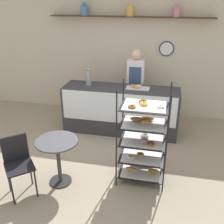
{
  "coord_description": "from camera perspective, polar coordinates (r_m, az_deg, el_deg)",
  "views": [
    {
      "loc": [
        0.87,
        -3.6,
        2.71
      ],
      "look_at": [
        0.0,
        0.47,
        0.82
      ],
      "focal_mm": 42.0,
      "sensor_mm": 36.0,
      "label": 1
    }
  ],
  "objects": [
    {
      "name": "person_worker",
      "position": [
        5.77,
        5.11,
        6.28
      ],
      "size": [
        0.36,
        0.23,
        1.65
      ],
      "color": "#282833",
      "rests_on": "ground_plane"
    },
    {
      "name": "ground_plane",
      "position": [
        4.59,
        -1.24,
        -11.75
      ],
      "size": [
        14.0,
        14.0,
        0.0
      ],
      "primitive_type": "plane",
      "color": "gray"
    },
    {
      "name": "cafe_table",
      "position": [
        4.03,
        -11.73,
        -8.46
      ],
      "size": [
        0.63,
        0.63,
        0.75
      ],
      "color": "#262628",
      "rests_on": "ground_plane"
    },
    {
      "name": "back_wall",
      "position": [
        6.19,
        3.8,
        11.92
      ],
      "size": [
        10.0,
        0.3,
        2.7
      ],
      "color": "beige",
      "rests_on": "ground_plane"
    },
    {
      "name": "cafe_chair",
      "position": [
        4.01,
        -19.87,
        -9.69
      ],
      "size": [
        0.54,
        0.54,
        0.89
      ],
      "rotation": [
        0.0,
        0.0,
        6.99
      ],
      "color": "black",
      "rests_on": "ground_plane"
    },
    {
      "name": "coffee_carafe",
      "position": [
        5.44,
        -5.15,
        7.64
      ],
      "size": [
        0.12,
        0.12,
        0.37
      ],
      "color": "gray",
      "rests_on": "display_counter"
    },
    {
      "name": "donut_tray_counter",
      "position": [
        5.31,
        5.45,
        5.39
      ],
      "size": [
        0.46,
        0.26,
        0.05
      ],
      "color": "silver",
      "rests_on": "display_counter"
    },
    {
      "name": "pastry_rack",
      "position": [
        4.0,
        6.66,
        -6.36
      ],
      "size": [
        0.72,
        0.54,
        1.55
      ],
      "color": "black",
      "rests_on": "ground_plane"
    },
    {
      "name": "display_counter",
      "position": [
        5.47,
        1.88,
        0.46
      ],
      "size": [
        2.36,
        0.66,
        0.96
      ],
      "color": "#333338",
      "rests_on": "ground_plane"
    }
  ]
}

